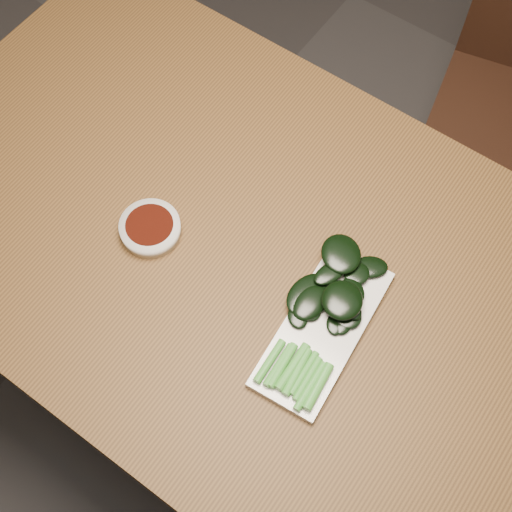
# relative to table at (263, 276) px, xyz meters

# --- Properties ---
(ground) EXTENTS (6.00, 6.00, 0.00)m
(ground) POSITION_rel_table_xyz_m (0.00, 0.00, -0.68)
(ground) COLOR #32302F
(ground) RESTS_ON ground
(table) EXTENTS (1.40, 0.80, 0.75)m
(table) POSITION_rel_table_xyz_m (0.00, 0.00, 0.00)
(table) COLOR #4F3316
(table) RESTS_ON ground
(sauce_bowl) EXTENTS (0.10, 0.10, 0.03)m
(sauce_bowl) POSITION_rel_table_xyz_m (-0.18, -0.07, 0.09)
(sauce_bowl) COLOR silver
(sauce_bowl) RESTS_ON table
(serving_plate) EXTENTS (0.14, 0.29, 0.01)m
(serving_plate) POSITION_rel_table_xyz_m (0.15, -0.05, 0.08)
(serving_plate) COLOR silver
(serving_plate) RESTS_ON table
(gai_lan) EXTENTS (0.15, 0.30, 0.03)m
(gai_lan) POSITION_rel_table_xyz_m (0.14, -0.03, 0.10)
(gai_lan) COLOR #449633
(gai_lan) RESTS_ON serving_plate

